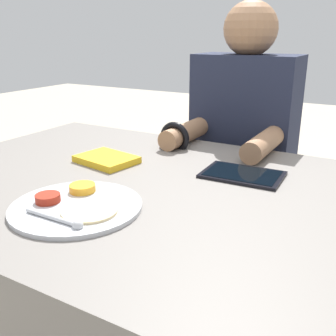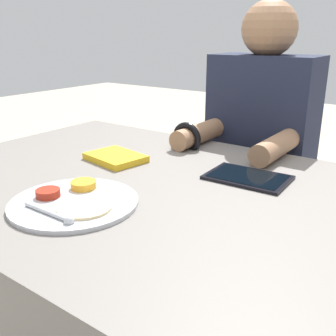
# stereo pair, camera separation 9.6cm
# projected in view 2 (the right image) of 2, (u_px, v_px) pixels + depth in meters

# --- Properties ---
(dining_table) EXTENTS (1.25, 0.93, 0.73)m
(dining_table) POSITION_uv_depth(u_px,v_px,m) (136.00, 292.00, 1.19)
(dining_table) COLOR slate
(dining_table) RESTS_ON ground_plane
(thali_tray) EXTENTS (0.29, 0.29, 0.03)m
(thali_tray) POSITION_uv_depth(u_px,v_px,m) (74.00, 201.00, 0.90)
(thali_tray) COLOR #B7BABF
(thali_tray) RESTS_ON dining_table
(red_notebook) EXTENTS (0.19, 0.16, 0.02)m
(red_notebook) POSITION_uv_depth(u_px,v_px,m) (116.00, 158.00, 1.21)
(red_notebook) COLOR silver
(red_notebook) RESTS_ON dining_table
(tablet_device) EXTENTS (0.22, 0.16, 0.01)m
(tablet_device) POSITION_uv_depth(u_px,v_px,m) (248.00, 177.00, 1.06)
(tablet_device) COLOR black
(tablet_device) RESTS_ON dining_table
(person_diner) EXTENTS (0.39, 0.46, 1.22)m
(person_diner) POSITION_uv_depth(u_px,v_px,m) (257.00, 176.00, 1.54)
(person_diner) COLOR black
(person_diner) RESTS_ON ground_plane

